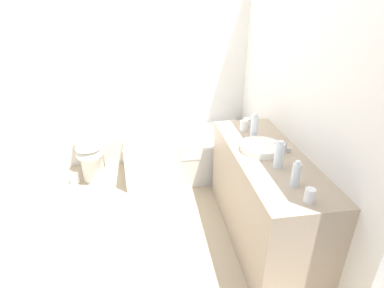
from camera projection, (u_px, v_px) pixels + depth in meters
ground_plane at (121, 220)px, 2.97m from camera, size 4.06×4.06×0.00m
wall_back_tiled at (117, 73)px, 3.55m from camera, size 3.46×0.10×2.31m
wall_right_mirror at (292, 98)px, 2.68m from camera, size 0.10×2.73×2.31m
bathtub at (186, 152)px, 3.67m from camera, size 1.41×0.72×1.28m
toilet at (91, 151)px, 3.53m from camera, size 0.37×0.49×0.67m
vanity_counter at (264, 197)px, 2.62m from camera, size 0.55×1.50×0.82m
sink_basin at (261, 148)px, 2.48m from camera, size 0.33×0.33×0.05m
sink_faucet at (284, 146)px, 2.51m from camera, size 0.11×0.15×0.06m
water_bottle_0 at (279, 155)px, 2.21m from camera, size 0.07×0.07×0.21m
water_bottle_1 at (296, 174)px, 2.00m from camera, size 0.06×0.06×0.18m
water_bottle_2 at (254, 128)px, 2.64m from camera, size 0.06×0.06×0.24m
drinking_glass_0 at (310, 196)px, 1.86m from camera, size 0.06×0.06×0.09m
drinking_glass_1 at (244, 126)px, 2.84m from camera, size 0.07×0.07×0.10m
drinking_glass_2 at (247, 123)px, 2.93m from camera, size 0.07×0.07×0.08m
toilet_paper_roll at (74, 179)px, 3.54m from camera, size 0.11×0.11×0.10m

